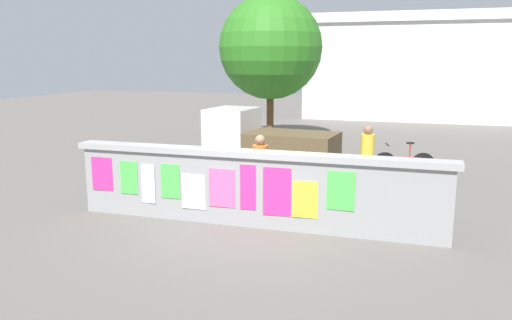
{
  "coord_description": "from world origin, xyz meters",
  "views": [
    {
      "loc": [
        2.97,
        -9.15,
        3.19
      ],
      "look_at": [
        -0.27,
        1.08,
        1.09
      ],
      "focal_mm": 35.95,
      "sensor_mm": 36.0,
      "label": 1
    }
  ],
  "objects_px": {
    "person_bystander": "(367,151)",
    "tree_roadside": "(270,47)",
    "bicycle_near": "(404,163)",
    "person_walking": "(260,164)",
    "motorcycle": "(374,196)",
    "auto_rickshaw_truck": "(265,144)"
  },
  "relations": [
    {
      "from": "auto_rickshaw_truck",
      "to": "person_walking",
      "type": "xyz_separation_m",
      "value": [
        0.84,
        -3.16,
        0.09
      ]
    },
    {
      "from": "person_walking",
      "to": "tree_roadside",
      "type": "distance_m",
      "value": 9.82
    },
    {
      "from": "tree_roadside",
      "to": "person_bystander",
      "type": "bearing_deg",
      "value": -56.8
    },
    {
      "from": "auto_rickshaw_truck",
      "to": "tree_roadside",
      "type": "bearing_deg",
      "value": 104.62
    },
    {
      "from": "bicycle_near",
      "to": "auto_rickshaw_truck",
      "type": "bearing_deg",
      "value": -163.49
    },
    {
      "from": "motorcycle",
      "to": "tree_roadside",
      "type": "relative_size",
      "value": 0.34
    },
    {
      "from": "tree_roadside",
      "to": "motorcycle",
      "type": "bearing_deg",
      "value": -62.15
    },
    {
      "from": "auto_rickshaw_truck",
      "to": "bicycle_near",
      "type": "height_order",
      "value": "auto_rickshaw_truck"
    },
    {
      "from": "bicycle_near",
      "to": "person_bystander",
      "type": "height_order",
      "value": "person_bystander"
    },
    {
      "from": "person_walking",
      "to": "person_bystander",
      "type": "bearing_deg",
      "value": 48.92
    },
    {
      "from": "tree_roadside",
      "to": "bicycle_near",
      "type": "bearing_deg",
      "value": -42.68
    },
    {
      "from": "auto_rickshaw_truck",
      "to": "person_bystander",
      "type": "xyz_separation_m",
      "value": [
        2.89,
        -0.82,
        0.09
      ]
    },
    {
      "from": "person_walking",
      "to": "tree_roadside",
      "type": "relative_size",
      "value": 0.29
    },
    {
      "from": "auto_rickshaw_truck",
      "to": "motorcycle",
      "type": "xyz_separation_m",
      "value": [
        3.26,
        -3.14,
        -0.44
      ]
    },
    {
      "from": "motorcycle",
      "to": "bicycle_near",
      "type": "height_order",
      "value": "bicycle_near"
    },
    {
      "from": "person_bystander",
      "to": "tree_roadside",
      "type": "relative_size",
      "value": 0.29
    },
    {
      "from": "bicycle_near",
      "to": "tree_roadside",
      "type": "distance_m",
      "value": 7.91
    },
    {
      "from": "bicycle_near",
      "to": "person_walking",
      "type": "xyz_separation_m",
      "value": [
        -2.88,
        -4.27,
        0.62
      ]
    },
    {
      "from": "person_bystander",
      "to": "tree_roadside",
      "type": "distance_m",
      "value": 8.55
    },
    {
      "from": "bicycle_near",
      "to": "person_bystander",
      "type": "xyz_separation_m",
      "value": [
        -0.84,
        -1.92,
        0.62
      ]
    },
    {
      "from": "bicycle_near",
      "to": "tree_roadside",
      "type": "relative_size",
      "value": 0.3
    },
    {
      "from": "tree_roadside",
      "to": "auto_rickshaw_truck",
      "type": "bearing_deg",
      "value": -75.38
    }
  ]
}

